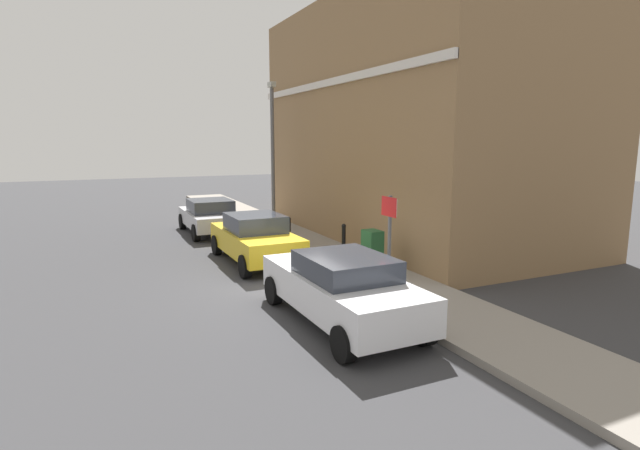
{
  "coord_description": "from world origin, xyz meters",
  "views": [
    {
      "loc": [
        -4.6,
        -11.38,
        3.68
      ],
      "look_at": [
        1.49,
        1.76,
        1.2
      ],
      "focal_mm": 28.04,
      "sensor_mm": 36.0,
      "label": 1
    }
  ],
  "objects_px": {
    "car_silver": "(210,216)",
    "utility_cabinet": "(372,253)",
    "street_sign": "(389,230)",
    "car_yellow": "(255,238)",
    "bollard_far_kerb": "(289,232)",
    "car_white": "(342,287)",
    "bollard_near_cabinet": "(344,240)",
    "lamppost": "(273,149)"
  },
  "relations": [
    {
      "from": "bollard_near_cabinet",
      "to": "street_sign",
      "type": "distance_m",
      "value": 3.91
    },
    {
      "from": "car_silver",
      "to": "bollard_far_kerb",
      "type": "relative_size",
      "value": 3.8
    },
    {
      "from": "utility_cabinet",
      "to": "street_sign",
      "type": "xyz_separation_m",
      "value": [
        -0.69,
        -1.87,
        0.98
      ]
    },
    {
      "from": "car_silver",
      "to": "bollard_far_kerb",
      "type": "xyz_separation_m",
      "value": [
        1.58,
        -4.52,
        -0.0
      ]
    },
    {
      "from": "car_yellow",
      "to": "car_white",
      "type": "bearing_deg",
      "value": 179.59
    },
    {
      "from": "car_silver",
      "to": "lamppost",
      "type": "xyz_separation_m",
      "value": [
        2.4,
        -0.76,
        2.59
      ]
    },
    {
      "from": "car_white",
      "to": "car_yellow",
      "type": "bearing_deg",
      "value": -0.46
    },
    {
      "from": "bollard_far_kerb",
      "to": "utility_cabinet",
      "type": "bearing_deg",
      "value": -76.27
    },
    {
      "from": "street_sign",
      "to": "car_yellow",
      "type": "bearing_deg",
      "value": 108.74
    },
    {
      "from": "utility_cabinet",
      "to": "bollard_near_cabinet",
      "type": "bearing_deg",
      "value": 86.9
    },
    {
      "from": "car_white",
      "to": "bollard_near_cabinet",
      "type": "bearing_deg",
      "value": -28.81
    },
    {
      "from": "utility_cabinet",
      "to": "car_white",
      "type": "bearing_deg",
      "value": -130.91
    },
    {
      "from": "bollard_far_kerb",
      "to": "bollard_near_cabinet",
      "type": "bearing_deg",
      "value": -62.02
    },
    {
      "from": "bollard_near_cabinet",
      "to": "bollard_far_kerb",
      "type": "relative_size",
      "value": 1.0
    },
    {
      "from": "car_white",
      "to": "car_silver",
      "type": "bearing_deg",
      "value": 0.35
    },
    {
      "from": "car_yellow",
      "to": "utility_cabinet",
      "type": "height_order",
      "value": "car_yellow"
    },
    {
      "from": "car_yellow",
      "to": "lamppost",
      "type": "relative_size",
      "value": 0.73
    },
    {
      "from": "bollard_near_cabinet",
      "to": "bollard_far_kerb",
      "type": "distance_m",
      "value": 2.17
    },
    {
      "from": "car_white",
      "to": "street_sign",
      "type": "distance_m",
      "value": 2.0
    },
    {
      "from": "car_white",
      "to": "utility_cabinet",
      "type": "relative_size",
      "value": 3.88
    },
    {
      "from": "car_silver",
      "to": "utility_cabinet",
      "type": "xyz_separation_m",
      "value": [
        2.5,
        -8.29,
        -0.03
      ]
    },
    {
      "from": "utility_cabinet",
      "to": "lamppost",
      "type": "bearing_deg",
      "value": 90.77
    },
    {
      "from": "utility_cabinet",
      "to": "street_sign",
      "type": "bearing_deg",
      "value": -110.19
    },
    {
      "from": "street_sign",
      "to": "bollard_far_kerb",
      "type": "bearing_deg",
      "value": 92.36
    },
    {
      "from": "car_yellow",
      "to": "bollard_near_cabinet",
      "type": "bearing_deg",
      "value": -115.27
    },
    {
      "from": "street_sign",
      "to": "car_silver",
      "type": "bearing_deg",
      "value": 100.14
    },
    {
      "from": "car_yellow",
      "to": "car_silver",
      "type": "relative_size",
      "value": 1.06
    },
    {
      "from": "car_yellow",
      "to": "bollard_far_kerb",
      "type": "height_order",
      "value": "car_yellow"
    },
    {
      "from": "car_yellow",
      "to": "utility_cabinet",
      "type": "bearing_deg",
      "value": -142.51
    },
    {
      "from": "car_yellow",
      "to": "car_silver",
      "type": "height_order",
      "value": "car_yellow"
    },
    {
      "from": "utility_cabinet",
      "to": "lamppost",
      "type": "relative_size",
      "value": 0.2
    },
    {
      "from": "bollard_far_kerb",
      "to": "street_sign",
      "type": "distance_m",
      "value": 5.72
    },
    {
      "from": "bollard_near_cabinet",
      "to": "lamppost",
      "type": "bearing_deg",
      "value": 92.03
    },
    {
      "from": "bollard_near_cabinet",
      "to": "lamppost",
      "type": "relative_size",
      "value": 0.18
    },
    {
      "from": "street_sign",
      "to": "utility_cabinet",
      "type": "bearing_deg",
      "value": 69.81
    },
    {
      "from": "car_silver",
      "to": "utility_cabinet",
      "type": "height_order",
      "value": "car_silver"
    },
    {
      "from": "car_white",
      "to": "bollard_near_cabinet",
      "type": "distance_m",
      "value": 5.09
    },
    {
      "from": "lamppost",
      "to": "bollard_near_cabinet",
      "type": "bearing_deg",
      "value": -87.97
    },
    {
      "from": "car_white",
      "to": "lamppost",
      "type": "xyz_separation_m",
      "value": [
        2.19,
        10.18,
        2.55
      ]
    },
    {
      "from": "lamppost",
      "to": "car_silver",
      "type": "bearing_deg",
      "value": 162.52
    },
    {
      "from": "car_white",
      "to": "car_silver",
      "type": "xyz_separation_m",
      "value": [
        -0.21,
        10.93,
        -0.04
      ]
    },
    {
      "from": "lamppost",
      "to": "street_sign",
      "type": "bearing_deg",
      "value": -93.57
    }
  ]
}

